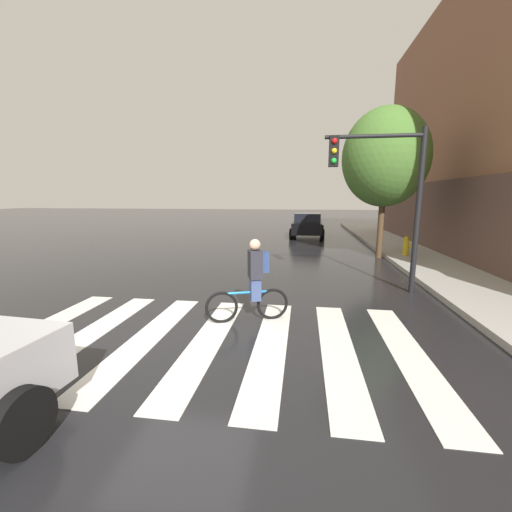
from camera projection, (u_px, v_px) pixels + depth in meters
name	position (u px, v px, depth m)	size (l,w,h in m)	color
ground_plane	(180.00, 339.00, 5.82)	(120.00, 120.00, 0.00)	black
crosswalk_stripes	(208.00, 341.00, 5.75)	(7.27, 4.14, 0.01)	silver
sedan_mid	(308.00, 225.00, 20.49)	(2.18, 4.41, 1.50)	black
cyclist	(253.00, 281.00, 6.54)	(1.63, 0.63, 1.69)	black
traffic_light_near	(386.00, 183.00, 8.27)	(2.47, 0.28, 4.20)	black
fire_hydrant	(406.00, 246.00, 13.27)	(0.33, 0.22, 0.78)	gold
street_tree_near	(385.00, 158.00, 12.88)	(3.35, 3.35, 5.96)	#4C3823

